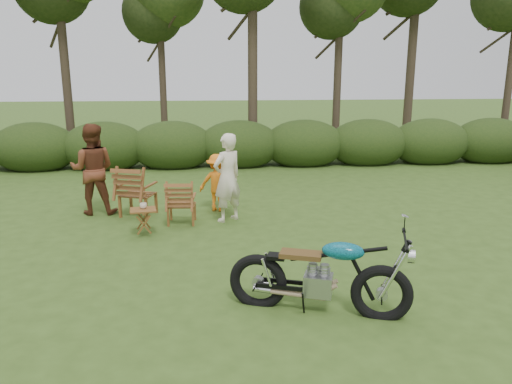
{
  "coord_description": "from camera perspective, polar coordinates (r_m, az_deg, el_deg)",
  "views": [
    {
      "loc": [
        -0.86,
        -6.01,
        2.93
      ],
      "look_at": [
        -0.12,
        2.05,
        0.9
      ],
      "focal_mm": 35.0,
      "sensor_mm": 36.0,
      "label": 1
    }
  ],
  "objects": [
    {
      "name": "ground",
      "position": [
        6.74,
        2.67,
        -11.71
      ],
      "size": [
        80.0,
        80.0,
        0.0
      ],
      "primitive_type": "plane",
      "color": "#314A18",
      "rests_on": "ground"
    },
    {
      "name": "tree_line",
      "position": [
        15.82,
        -0.3,
        17.27
      ],
      "size": [
        22.52,
        11.62,
        8.14
      ],
      "color": "#32281B",
      "rests_on": "ground"
    },
    {
      "name": "motorcycle",
      "position": [
        6.4,
        7.02,
        -13.28
      ],
      "size": [
        2.27,
        1.44,
        1.21
      ],
      "primitive_type": null,
      "rotation": [
        0.0,
        0.0,
        -0.32
      ],
      "color": "#0E98B6",
      "rests_on": "ground"
    },
    {
      "name": "lawn_chair_right",
      "position": [
        9.77,
        -8.44,
        -3.53
      ],
      "size": [
        0.63,
        0.63,
        0.86
      ],
      "primitive_type": null,
      "rotation": [
        0.0,
        0.0,
        3.08
      ],
      "color": "brown",
      "rests_on": "ground"
    },
    {
      "name": "lawn_chair_left",
      "position": [
        10.45,
        -13.23,
        -2.59
      ],
      "size": [
        0.9,
        0.9,
        1.04
      ],
      "primitive_type": null,
      "rotation": [
        0.0,
        0.0,
        2.83
      ],
      "color": "brown",
      "rests_on": "ground"
    },
    {
      "name": "side_table",
      "position": [
        9.15,
        -12.71,
        -3.37
      ],
      "size": [
        0.52,
        0.46,
        0.48
      ],
      "primitive_type": null,
      "rotation": [
        0.0,
        0.0,
        0.15
      ],
      "color": "brown",
      "rests_on": "ground"
    },
    {
      "name": "cup",
      "position": [
        9.11,
        -12.75,
        -1.55
      ],
      "size": [
        0.15,
        0.15,
        0.1
      ],
      "primitive_type": "imported",
      "rotation": [
        0.0,
        0.0,
        0.25
      ],
      "color": "beige",
      "rests_on": "side_table"
    },
    {
      "name": "adult_a",
      "position": [
        9.84,
        -3.23,
        -3.27
      ],
      "size": [
        0.75,
        0.7,
        1.72
      ],
      "primitive_type": "imported",
      "rotation": [
        0.0,
        0.0,
        3.76
      ],
      "color": "#F8E6CC",
      "rests_on": "ground"
    },
    {
      "name": "adult_b",
      "position": [
        10.83,
        -17.8,
        -2.31
      ],
      "size": [
        0.9,
        0.7,
        1.85
      ],
      "primitive_type": "imported",
      "rotation": [
        0.0,
        0.0,
        3.14
      ],
      "color": "brown",
      "rests_on": "ground"
    },
    {
      "name": "child",
      "position": [
        10.54,
        -4.4,
        -2.1
      ],
      "size": [
        0.86,
        0.62,
        1.2
      ],
      "primitive_type": "imported",
      "rotation": [
        0.0,
        0.0,
        2.89
      ],
      "color": "orange",
      "rests_on": "ground"
    }
  ]
}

